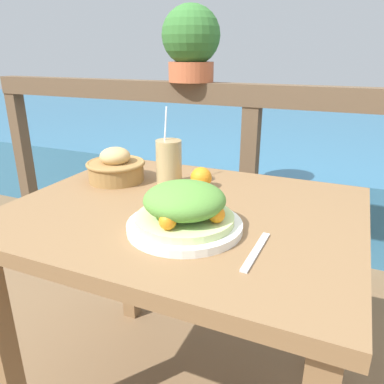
# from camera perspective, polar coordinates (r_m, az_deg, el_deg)

# --- Properties ---
(patio_table) EXTENTS (0.95, 0.77, 0.73)m
(patio_table) POSITION_cam_1_polar(r_m,az_deg,el_deg) (1.09, -1.26, -7.77)
(patio_table) COLOR olive
(patio_table) RESTS_ON ground_plane
(railing_fence) EXTENTS (2.80, 0.08, 1.01)m
(railing_fence) POSITION_cam_1_polar(r_m,az_deg,el_deg) (1.65, 8.90, 7.34)
(railing_fence) COLOR brown
(railing_fence) RESTS_ON ground_plane
(sea_backdrop) EXTENTS (12.00, 4.00, 0.47)m
(sea_backdrop) POSITION_cam_1_polar(r_m,az_deg,el_deg) (4.18, 17.71, 7.09)
(sea_backdrop) COLOR teal
(sea_backdrop) RESTS_ON ground_plane
(salad_plate) EXTENTS (0.28, 0.28, 0.12)m
(salad_plate) POSITION_cam_1_polar(r_m,az_deg,el_deg) (0.90, -1.15, -2.82)
(salad_plate) COLOR white
(salad_plate) RESTS_ON patio_table
(drink_glass) EXTENTS (0.08, 0.08, 0.25)m
(drink_glass) POSITION_cam_1_polar(r_m,az_deg,el_deg) (1.20, -3.54, 4.43)
(drink_glass) COLOR tan
(drink_glass) RESTS_ON patio_table
(bread_basket) EXTENTS (0.20, 0.20, 0.11)m
(bread_basket) POSITION_cam_1_polar(r_m,az_deg,el_deg) (1.28, -11.52, 3.70)
(bread_basket) COLOR olive
(bread_basket) RESTS_ON patio_table
(potted_plant) EXTENTS (0.25, 0.25, 0.31)m
(potted_plant) POSITION_cam_1_polar(r_m,az_deg,el_deg) (1.71, -0.15, 21.92)
(potted_plant) COLOR #B75B38
(potted_plant) RESTS_ON railing_fence
(fork) EXTENTS (0.02, 0.18, 0.00)m
(fork) POSITION_cam_1_polar(r_m,az_deg,el_deg) (0.83, 9.73, -8.87)
(fork) COLOR silver
(fork) RESTS_ON patio_table
(orange_near_basket) EXTENTS (0.07, 0.07, 0.07)m
(orange_near_basket) POSITION_cam_1_polar(r_m,az_deg,el_deg) (1.18, 1.40, 2.19)
(orange_near_basket) COLOR orange
(orange_near_basket) RESTS_ON patio_table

